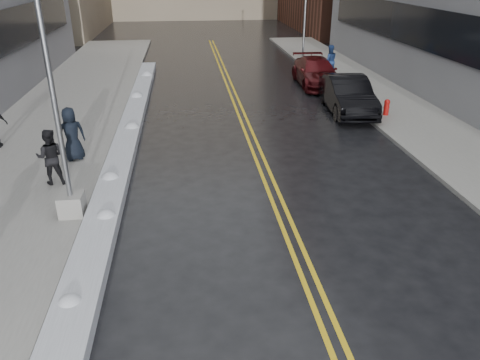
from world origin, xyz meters
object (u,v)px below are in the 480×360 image
object	(u,v)px
pedestrian_east	(330,61)
car_black	(348,95)
lamppost	(59,132)
car_maroon	(316,72)
fire_hydrant	(387,106)
traffic_signal	(305,12)
pedestrian_b	(50,157)
pedestrian_c	(71,134)

from	to	relation	value
pedestrian_east	car_black	distance (m)	7.21
lamppost	car_maroon	distance (m)	18.22
fire_hydrant	traffic_signal	xyz separation A→B (m)	(-0.50, 14.00, 2.85)
pedestrian_east	car_black	xyz separation A→B (m)	(-1.22, -7.10, -0.25)
pedestrian_b	car_maroon	world-z (taller)	pedestrian_b
pedestrian_c	car_maroon	bearing A→B (deg)	-161.20
fire_hydrant	car_maroon	xyz separation A→B (m)	(-1.53, 6.58, 0.22)
fire_hydrant	lamppost	bearing A→B (deg)	-146.96
fire_hydrant	pedestrian_b	bearing A→B (deg)	-156.35
pedestrian_b	pedestrian_east	world-z (taller)	pedestrian_east
pedestrian_c	lamppost	bearing A→B (deg)	76.85
fire_hydrant	pedestrian_c	world-z (taller)	pedestrian_c
fire_hydrant	car_black	distance (m)	1.88
car_maroon	fire_hydrant	bearing A→B (deg)	-75.09
lamppost	pedestrian_east	distance (m)	20.22
pedestrian_b	car_black	xyz separation A→B (m)	(11.79, 6.92, -0.19)
car_maroon	car_black	bearing A→B (deg)	-87.87
fire_hydrant	pedestrian_east	bearing A→B (deg)	91.96
lamppost	fire_hydrant	bearing A→B (deg)	33.04
pedestrian_c	pedestrian_b	bearing A→B (deg)	59.36
pedestrian_c	pedestrian_east	xyz separation A→B (m)	(12.77, 12.08, 0.00)
pedestrian_b	lamppost	bearing A→B (deg)	112.07
traffic_signal	pedestrian_east	bearing A→B (deg)	-87.83
pedestrian_east	car_maroon	size ratio (longest dim) A/B	0.36
pedestrian_east	fire_hydrant	bearing A→B (deg)	93.53
traffic_signal	pedestrian_b	world-z (taller)	traffic_signal
lamppost	pedestrian_east	size ratio (longest dim) A/B	4.04
pedestrian_b	pedestrian_east	distance (m)	19.12
traffic_signal	pedestrian_b	xyz separation A→B (m)	(-12.79, -19.82, -2.37)
pedestrian_b	car_maroon	size ratio (longest dim) A/B	0.33
traffic_signal	pedestrian_b	bearing A→B (deg)	-122.84
traffic_signal	pedestrian_east	xyz separation A→B (m)	(0.22, -5.81, -2.31)
pedestrian_c	car_black	size ratio (longest dim) A/B	0.37
car_black	car_maroon	distance (m)	5.49
pedestrian_b	pedestrian_c	xyz separation A→B (m)	(0.24, 1.94, 0.06)
lamppost	traffic_signal	world-z (taller)	lamppost
pedestrian_c	car_maroon	xyz separation A→B (m)	(11.52, 10.47, -0.32)
fire_hydrant	traffic_signal	size ratio (longest dim) A/B	0.12
pedestrian_c	traffic_signal	bearing A→B (deg)	-148.51
pedestrian_c	car_black	xyz separation A→B (m)	(11.55, 4.98, -0.25)
traffic_signal	pedestrian_c	world-z (taller)	traffic_signal
traffic_signal	lamppost	bearing A→B (deg)	-118.21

